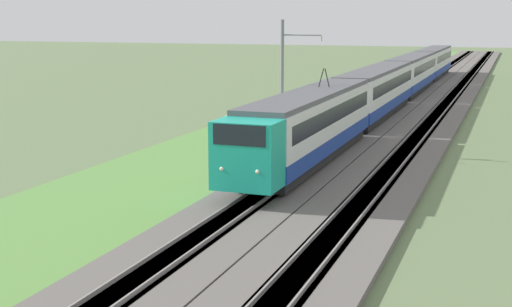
% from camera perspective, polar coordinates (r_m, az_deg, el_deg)
% --- Properties ---
extents(ballast_main, '(240.00, 4.40, 0.30)m').
position_cam_1_polar(ballast_main, '(58.20, 9.56, 2.83)').
color(ballast_main, '#605B56').
rests_on(ballast_main, ground).
extents(ballast_adjacent, '(240.00, 4.40, 0.30)m').
position_cam_1_polar(ballast_adjacent, '(57.56, 13.95, 2.57)').
color(ballast_adjacent, '#605B56').
rests_on(ballast_adjacent, ground).
extents(track_main, '(240.00, 1.57, 0.45)m').
position_cam_1_polar(track_main, '(58.19, 9.56, 2.84)').
color(track_main, '#4C4238').
rests_on(track_main, ground).
extents(track_adjacent, '(240.00, 1.57, 0.45)m').
position_cam_1_polar(track_adjacent, '(57.56, 13.95, 2.58)').
color(track_adjacent, '#4C4238').
rests_on(track_adjacent, ground).
extents(grass_verge, '(240.00, 9.87, 0.12)m').
position_cam_1_polar(grass_verge, '(59.57, 3.86, 3.05)').
color(grass_verge, '#5B8E42').
rests_on(grass_verge, ground).
extents(passenger_train, '(80.70, 2.88, 5.23)m').
position_cam_1_polar(passenger_train, '(68.09, 11.24, 5.87)').
color(passenger_train, '#19A88E').
rests_on(passenger_train, ground).
extents(catenary_mast_mid, '(0.22, 2.56, 7.98)m').
position_cam_1_polar(catenary_mast_mid, '(43.19, 2.17, 5.55)').
color(catenary_mast_mid, slate).
rests_on(catenary_mast_mid, ground).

